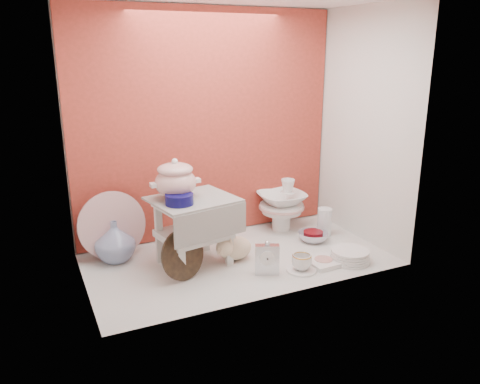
% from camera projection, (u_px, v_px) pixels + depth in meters
% --- Properties ---
extents(ground, '(1.80, 1.80, 0.00)m').
position_uv_depth(ground, '(238.00, 259.00, 2.93)').
color(ground, silver).
rests_on(ground, ground).
extents(niche_shell, '(1.86, 1.03, 1.53)m').
position_uv_depth(niche_shell, '(226.00, 103.00, 2.82)').
color(niche_shell, '#B8392E').
rests_on(niche_shell, ground).
extents(step_stool, '(0.53, 0.47, 0.41)m').
position_uv_depth(step_stool, '(194.00, 231.00, 2.81)').
color(step_stool, silver).
rests_on(step_stool, ground).
extents(soup_tureen, '(0.32, 0.32, 0.24)m').
position_uv_depth(soup_tureen, '(175.00, 179.00, 2.72)').
color(soup_tureen, white).
rests_on(soup_tureen, step_stool).
extents(cobalt_bowl, '(0.21, 0.21, 0.06)m').
position_uv_depth(cobalt_bowl, '(179.00, 199.00, 2.64)').
color(cobalt_bowl, '#0C0948').
rests_on(cobalt_bowl, step_stool).
extents(floral_platter, '(0.42, 0.14, 0.41)m').
position_uv_depth(floral_platter, '(112.00, 225.00, 2.90)').
color(floral_platter, white).
rests_on(floral_platter, ground).
extents(blue_white_vase, '(0.29, 0.29, 0.25)m').
position_uv_depth(blue_white_vase, '(115.00, 241.00, 2.87)').
color(blue_white_vase, silver).
rests_on(blue_white_vase, ground).
extents(lacquer_tray, '(0.30, 0.18, 0.28)m').
position_uv_depth(lacquer_tray, '(183.00, 255.00, 2.64)').
color(lacquer_tray, black).
rests_on(lacquer_tray, ground).
extents(mantel_clock, '(0.14, 0.10, 0.20)m').
position_uv_depth(mantel_clock, '(267.00, 258.00, 2.70)').
color(mantel_clock, silver).
rests_on(mantel_clock, ground).
extents(plush_pig, '(0.29, 0.21, 0.16)m').
position_uv_depth(plush_pig, '(235.00, 248.00, 2.89)').
color(plush_pig, beige).
rests_on(plush_pig, ground).
extents(teacup_saucer, '(0.19, 0.19, 0.01)m').
position_uv_depth(teacup_saucer, '(301.00, 270.00, 2.76)').
color(teacup_saucer, white).
rests_on(teacup_saucer, ground).
extents(gold_rim_teacup, '(0.15, 0.15, 0.09)m').
position_uv_depth(gold_rim_teacup, '(302.00, 262.00, 2.75)').
color(gold_rim_teacup, white).
rests_on(gold_rim_teacup, teacup_saucer).
extents(lattice_dish, '(0.20, 0.20, 0.03)m').
position_uv_depth(lattice_dish, '(323.00, 262.00, 2.86)').
color(lattice_dish, white).
rests_on(lattice_dish, ground).
extents(dinner_plate_stack, '(0.31, 0.31, 0.07)m').
position_uv_depth(dinner_plate_stack, '(350.00, 256.00, 2.88)').
color(dinner_plate_stack, white).
rests_on(dinner_plate_stack, ground).
extents(crystal_bowl, '(0.24, 0.24, 0.06)m').
position_uv_depth(crystal_bowl, '(313.00, 237.00, 3.19)').
color(crystal_bowl, silver).
rests_on(crystal_bowl, ground).
extents(clear_glass_vase, '(0.10, 0.10, 0.19)m').
position_uv_depth(clear_glass_vase, '(324.00, 222.00, 3.27)').
color(clear_glass_vase, silver).
rests_on(clear_glass_vase, ground).
extents(porcelain_tower, '(0.41, 0.41, 0.37)m').
position_uv_depth(porcelain_tower, '(282.00, 205.00, 3.36)').
color(porcelain_tower, white).
rests_on(porcelain_tower, ground).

